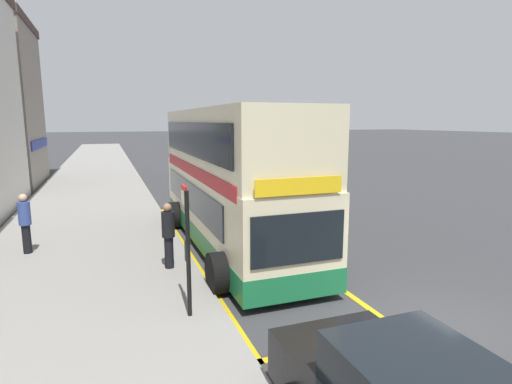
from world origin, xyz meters
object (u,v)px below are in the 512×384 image
bus_stop_sign (187,240)px  parked_car_maroon_ahead (222,160)px  parked_car_teal_across (197,146)px  double_decker_bus (230,183)px  pedestrian_further_back (25,221)px  pedestrian_waiting_near_sign (168,233)px

bus_stop_sign → parked_car_maroon_ahead: bearing=73.1°
parked_car_teal_across → parked_car_maroon_ahead: bearing=-94.1°
double_decker_bus → pedestrian_further_back: bearing=172.3°
parked_car_maroon_ahead → pedestrian_waiting_near_sign: pedestrian_waiting_near_sign is taller
double_decker_bus → bus_stop_sign: double_decker_bus is taller
double_decker_bus → parked_car_teal_across: bearing=79.5°
parked_car_teal_across → pedestrian_further_back: size_ratio=2.34×
double_decker_bus → parked_car_teal_across: 40.69m
parked_car_teal_across → bus_stop_sign: bearing=-100.4°
double_decker_bus → parked_car_teal_across: (7.42, 39.99, -1.26)m
double_decker_bus → parked_car_teal_across: double_decker_bus is taller
bus_stop_sign → parked_car_teal_across: (9.70, 44.71, -0.90)m
double_decker_bus → parked_car_maroon_ahead: bearing=75.3°
pedestrian_waiting_near_sign → pedestrian_further_back: 4.67m
parked_car_teal_across → pedestrian_further_back: (-13.49, -39.16, 0.33)m
double_decker_bus → parked_car_maroon_ahead: 21.35m
parked_car_teal_across → parked_car_maroon_ahead: 19.48m
bus_stop_sign → parked_car_teal_across: bearing=77.8°
pedestrian_waiting_near_sign → bus_stop_sign: bearing=-90.3°
pedestrian_further_back → parked_car_maroon_ahead: bearing=59.9°
parked_car_teal_across → pedestrian_further_back: pedestrian_further_back is taller
pedestrian_further_back → parked_car_teal_across: bearing=71.0°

